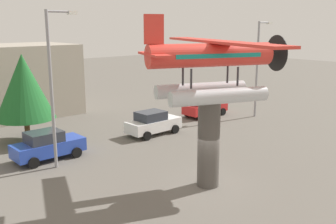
{
  "coord_description": "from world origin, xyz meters",
  "views": [
    {
      "loc": [
        -13.83,
        -12.34,
        7.96
      ],
      "look_at": [
        0.0,
        3.0,
        3.29
      ],
      "focal_mm": 41.67,
      "sensor_mm": 36.0,
      "label": 1
    }
  ],
  "objects_px": {
    "car_distant_red": "(205,106)",
    "streetlight_primary": "(54,80)",
    "car_far_white": "(153,123)",
    "car_mid_blue": "(48,145)",
    "streetlight_secondary": "(259,62)",
    "floatplane_monument": "(213,65)",
    "display_pedestal": "(209,144)",
    "tree_east": "(24,87)"
  },
  "relations": [
    {
      "from": "car_far_white",
      "to": "streetlight_primary",
      "type": "height_order",
      "value": "streetlight_primary"
    },
    {
      "from": "display_pedestal",
      "to": "car_far_white",
      "type": "bearing_deg",
      "value": 66.47
    },
    {
      "from": "tree_east",
      "to": "floatplane_monument",
      "type": "bearing_deg",
      "value": -74.06
    },
    {
      "from": "display_pedestal",
      "to": "tree_east",
      "type": "distance_m",
      "value": 13.96
    },
    {
      "from": "floatplane_monument",
      "to": "display_pedestal",
      "type": "bearing_deg",
      "value": -180.0
    },
    {
      "from": "car_far_white",
      "to": "car_distant_red",
      "type": "distance_m",
      "value": 7.36
    },
    {
      "from": "car_far_white",
      "to": "streetlight_primary",
      "type": "relative_size",
      "value": 0.48
    },
    {
      "from": "display_pedestal",
      "to": "streetlight_primary",
      "type": "height_order",
      "value": "streetlight_primary"
    },
    {
      "from": "car_mid_blue",
      "to": "streetlight_primary",
      "type": "height_order",
      "value": "streetlight_primary"
    },
    {
      "from": "car_mid_blue",
      "to": "car_far_white",
      "type": "height_order",
      "value": "same"
    },
    {
      "from": "car_mid_blue",
      "to": "streetlight_primary",
      "type": "xyz_separation_m",
      "value": [
        -0.09,
        -1.6,
        4.13
      ]
    },
    {
      "from": "car_mid_blue",
      "to": "streetlight_secondary",
      "type": "distance_m",
      "value": 19.22
    },
    {
      "from": "display_pedestal",
      "to": "streetlight_secondary",
      "type": "height_order",
      "value": "streetlight_secondary"
    },
    {
      "from": "streetlight_primary",
      "to": "display_pedestal",
      "type": "bearing_deg",
      "value": -59.85
    },
    {
      "from": "car_mid_blue",
      "to": "streetlight_secondary",
      "type": "xyz_separation_m",
      "value": [
        18.75,
        -1.66,
        3.86
      ]
    },
    {
      "from": "floatplane_monument",
      "to": "streetlight_primary",
      "type": "bearing_deg",
      "value": 142.68
    },
    {
      "from": "car_distant_red",
      "to": "streetlight_primary",
      "type": "bearing_deg",
      "value": -168.98
    },
    {
      "from": "streetlight_secondary",
      "to": "tree_east",
      "type": "height_order",
      "value": "streetlight_secondary"
    },
    {
      "from": "floatplane_monument",
      "to": "car_far_white",
      "type": "relative_size",
      "value": 2.39
    },
    {
      "from": "car_mid_blue",
      "to": "display_pedestal",
      "type": "bearing_deg",
      "value": -64.91
    },
    {
      "from": "car_mid_blue",
      "to": "tree_east",
      "type": "distance_m",
      "value": 5.23
    },
    {
      "from": "car_mid_blue",
      "to": "car_far_white",
      "type": "distance_m",
      "value": 8.18
    },
    {
      "from": "streetlight_primary",
      "to": "car_mid_blue",
      "type": "bearing_deg",
      "value": 86.66
    },
    {
      "from": "floatplane_monument",
      "to": "car_mid_blue",
      "type": "relative_size",
      "value": 2.39
    },
    {
      "from": "car_far_white",
      "to": "streetlight_secondary",
      "type": "xyz_separation_m",
      "value": [
        10.57,
        -1.6,
        3.86
      ]
    },
    {
      "from": "display_pedestal",
      "to": "tree_east",
      "type": "xyz_separation_m",
      "value": [
        -3.71,
        13.35,
        1.65
      ]
    },
    {
      "from": "car_far_white",
      "to": "car_distant_red",
      "type": "xyz_separation_m",
      "value": [
        7.21,
        1.47,
        0.0
      ]
    },
    {
      "from": "car_distant_red",
      "to": "streetlight_primary",
      "type": "relative_size",
      "value": 0.48
    },
    {
      "from": "floatplane_monument",
      "to": "streetlight_secondary",
      "type": "height_order",
      "value": "floatplane_monument"
    },
    {
      "from": "streetlight_secondary",
      "to": "streetlight_primary",
      "type": "bearing_deg",
      "value": 179.83
    },
    {
      "from": "streetlight_primary",
      "to": "car_far_white",
      "type": "bearing_deg",
      "value": 10.56
    },
    {
      "from": "car_far_white",
      "to": "streetlight_primary",
      "type": "bearing_deg",
      "value": -169.44
    },
    {
      "from": "display_pedestal",
      "to": "streetlight_secondary",
      "type": "bearing_deg",
      "value": 27.11
    },
    {
      "from": "floatplane_monument",
      "to": "car_mid_blue",
      "type": "xyz_separation_m",
      "value": [
        -4.37,
        9.13,
        -5.18
      ]
    },
    {
      "from": "car_far_white",
      "to": "streetlight_primary",
      "type": "xyz_separation_m",
      "value": [
        -8.27,
        -1.54,
        4.13
      ]
    },
    {
      "from": "streetlight_primary",
      "to": "streetlight_secondary",
      "type": "xyz_separation_m",
      "value": [
        18.84,
        -0.05,
        -0.27
      ]
    },
    {
      "from": "car_mid_blue",
      "to": "tree_east",
      "type": "xyz_separation_m",
      "value": [
        0.54,
        4.28,
        2.97
      ]
    },
    {
      "from": "floatplane_monument",
      "to": "car_distant_red",
      "type": "bearing_deg",
      "value": 65.75
    },
    {
      "from": "display_pedestal",
      "to": "streetlight_secondary",
      "type": "xyz_separation_m",
      "value": [
        14.5,
        7.42,
        2.54
      ]
    },
    {
      "from": "floatplane_monument",
      "to": "car_far_white",
      "type": "height_order",
      "value": "floatplane_monument"
    },
    {
      "from": "display_pedestal",
      "to": "streetlight_primary",
      "type": "xyz_separation_m",
      "value": [
        -4.34,
        7.48,
        2.81
      ]
    },
    {
      "from": "floatplane_monument",
      "to": "tree_east",
      "type": "xyz_separation_m",
      "value": [
        -3.83,
        13.4,
        -2.22
      ]
    }
  ]
}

